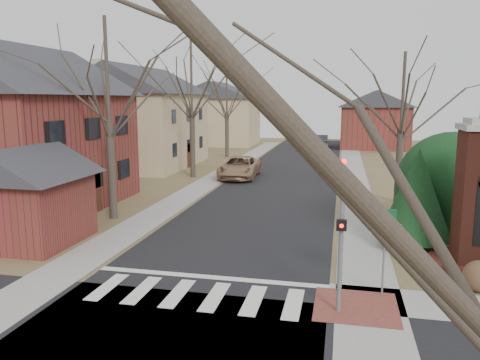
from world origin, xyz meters
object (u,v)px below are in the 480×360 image
(sign_post, at_px, (385,235))
(pickup_truck, at_px, (240,167))
(brick_gate_monument, at_px, (480,211))
(traffic_signal_pole, at_px, (342,224))
(distant_car, at_px, (320,141))

(sign_post, xyz_separation_m, pickup_truck, (-8.99, 20.47, -1.14))
(sign_post, bearing_deg, brick_gate_monument, 41.42)
(traffic_signal_pole, bearing_deg, pickup_truck, 109.38)
(pickup_truck, distance_m, distant_car, 24.28)
(brick_gate_monument, relative_size, distant_car, 1.30)
(traffic_signal_pole, relative_size, distant_car, 0.90)
(traffic_signal_pole, relative_size, sign_post, 1.64)
(traffic_signal_pole, height_order, brick_gate_monument, brick_gate_monument)
(traffic_signal_pole, xyz_separation_m, distant_car, (-2.70, 45.65, -1.76))
(pickup_truck, relative_size, distant_car, 1.17)
(sign_post, xyz_separation_m, distant_car, (-3.99, 44.23, -1.13))
(traffic_signal_pole, height_order, pickup_truck, traffic_signal_pole)
(sign_post, xyz_separation_m, brick_gate_monument, (3.41, 3.01, 0.22))
(pickup_truck, bearing_deg, sign_post, -68.42)
(sign_post, distance_m, pickup_truck, 22.39)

